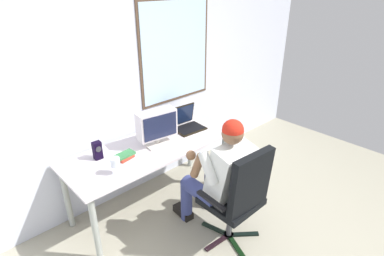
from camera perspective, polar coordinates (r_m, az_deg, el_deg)
wall_rear at (r=3.38m, az=-10.56°, el=8.97°), size 5.85×0.08×2.64m
desk at (r=3.25m, az=-7.58°, el=-4.76°), size 1.78×0.72×0.73m
office_chair at (r=2.82m, az=8.89°, el=-11.91°), size 0.59×0.58×1.03m
person_seated at (r=2.91m, az=5.18°, el=-8.43°), size 0.55×0.80×1.24m
crt_monitor at (r=3.16m, az=-6.49°, el=0.50°), size 0.42×0.25×0.37m
laptop at (r=3.56m, az=-1.17°, el=1.06°), size 0.36×0.32×0.25m
wine_glass at (r=2.79m, az=-13.97°, el=-6.27°), size 0.08×0.08×0.16m
desk_speaker at (r=3.07m, az=-17.03°, el=-3.96°), size 0.08×0.07×0.18m
book_stack at (r=3.04m, az=-12.28°, el=-5.05°), size 0.19×0.14×0.05m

